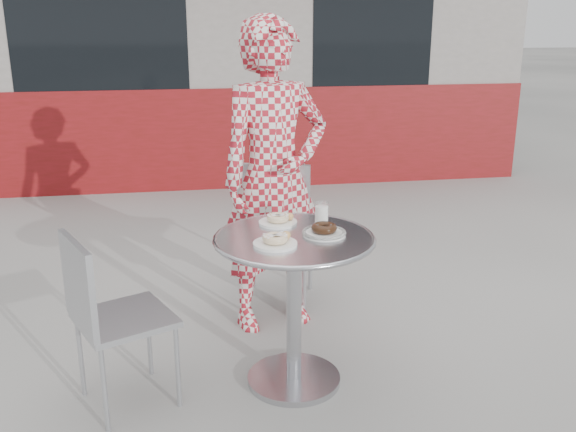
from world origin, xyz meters
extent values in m
plane|color=#A29F9A|center=(0.00, 0.00, 0.00)|extent=(60.00, 60.00, 0.00)
cube|color=gray|center=(0.00, 5.60, 1.50)|extent=(6.00, 4.00, 3.00)
cube|color=maroon|center=(0.00, 3.68, 0.50)|extent=(6.02, 0.20, 1.00)
cube|color=black|center=(-1.20, 3.61, 1.70)|extent=(1.60, 0.04, 1.40)
cube|color=black|center=(1.40, 3.61, 1.70)|extent=(1.20, 0.04, 1.40)
cylinder|color=silver|center=(-0.02, -0.04, 0.02)|extent=(0.44, 0.44, 0.03)
cylinder|color=silver|center=(-0.02, -0.04, 0.37)|extent=(0.07, 0.07, 0.71)
cylinder|color=silver|center=(-0.02, -0.04, 0.73)|extent=(0.71, 0.71, 0.02)
torus|color=silver|center=(-0.02, -0.04, 0.73)|extent=(0.73, 0.73, 0.02)
cube|color=#B2B5BB|center=(0.04, 0.89, 0.46)|extent=(0.53, 0.53, 0.03)
cube|color=#B2B5BB|center=(-0.02, 0.70, 0.69)|extent=(0.42, 0.15, 0.43)
cube|color=#B2B5BB|center=(-0.78, -0.07, 0.41)|extent=(0.51, 0.51, 0.03)
cube|color=#B2B5BB|center=(-0.94, -0.15, 0.61)|extent=(0.18, 0.36, 0.38)
imported|color=maroon|center=(-0.01, 0.61, 0.84)|extent=(0.70, 0.56, 1.69)
cylinder|color=white|center=(-0.06, 0.15, 0.74)|extent=(0.18, 0.18, 0.01)
torus|color=#B08143|center=(-0.06, 0.15, 0.77)|extent=(0.10, 0.10, 0.03)
sphere|color=#B77A3F|center=(0.00, 0.16, 0.77)|extent=(0.04, 0.04, 0.04)
cylinder|color=white|center=(-0.12, -0.14, 0.74)|extent=(0.19, 0.19, 0.01)
torus|color=#B08143|center=(-0.12, -0.14, 0.77)|extent=(0.11, 0.11, 0.04)
sphere|color=#B77A3F|center=(-0.06, -0.11, 0.77)|extent=(0.04, 0.04, 0.04)
cylinder|color=white|center=(0.12, -0.04, 0.74)|extent=(0.19, 0.19, 0.01)
torus|color=black|center=(0.12, -0.04, 0.77)|extent=(0.12, 0.12, 0.04)
torus|color=black|center=(0.12, -0.04, 0.75)|extent=(0.20, 0.20, 0.02)
cylinder|color=white|center=(0.14, 0.12, 0.78)|extent=(0.06, 0.06, 0.09)
cylinder|color=white|center=(0.14, 0.12, 0.79)|extent=(0.07, 0.07, 0.10)
camera|label=1|loc=(-0.48, -2.69, 1.68)|focal=40.00mm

